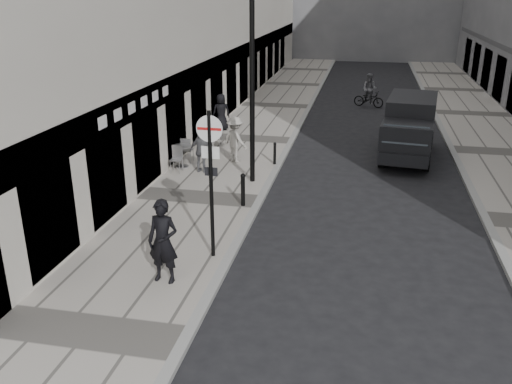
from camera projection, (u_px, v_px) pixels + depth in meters
sidewalk at (248, 139)px, 25.01m from camera, size 4.00×60.00×0.12m
far_sidewalk at (501, 153)px, 22.96m from camera, size 4.00×60.00×0.12m
walking_man at (163, 242)px, 12.49m from camera, size 0.79×0.56×2.04m
sign_post at (211, 166)px, 13.19m from camera, size 0.65×0.10×3.80m
lamppost at (252, 76)px, 18.15m from camera, size 0.30×0.30×6.69m
bollard_near at (275, 154)px, 21.18m from camera, size 0.11×0.11×0.82m
bollard_far at (243, 191)px, 17.11m from camera, size 0.13×0.13×0.99m
panel_van at (410, 125)px, 22.21m from camera, size 2.51×5.31×2.41m
cyclist at (369, 94)px, 31.82m from camera, size 1.92×1.19×1.95m
pedestrian_a at (202, 151)px, 20.14m from camera, size 0.97×0.49×1.60m
pedestrian_b at (235, 140)px, 21.31m from camera, size 1.35×1.20×1.81m
pedestrian_c at (221, 112)px, 26.11m from camera, size 1.02×0.89×1.76m
cafe_table_near at (213, 139)px, 23.04m from camera, size 0.75×1.68×0.96m
cafe_table_mid at (205, 135)px, 23.76m from camera, size 0.72×1.61×0.92m
cafe_table_far at (182, 154)px, 20.80m from camera, size 0.77×1.74×0.99m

